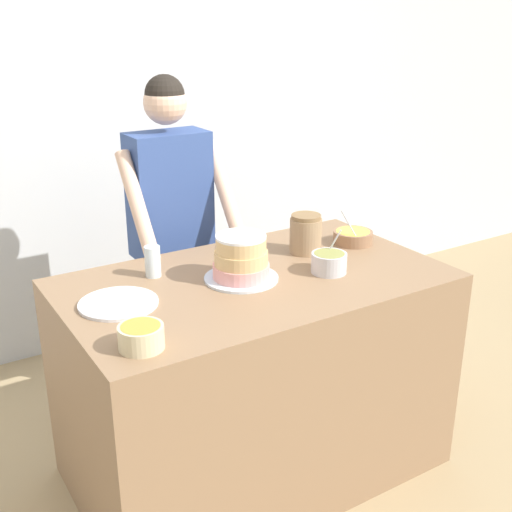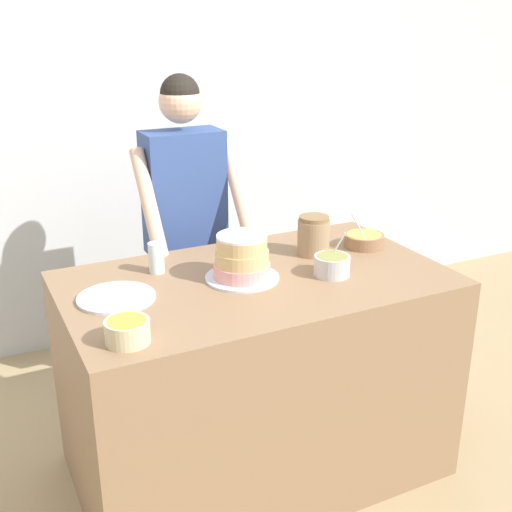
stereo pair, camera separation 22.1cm
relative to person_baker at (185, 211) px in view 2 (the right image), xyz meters
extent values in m
cube|color=silver|center=(0.03, 0.82, 0.33)|extent=(10.00, 0.05, 2.60)
cube|color=#8C6B4C|center=(0.03, -0.68, -0.53)|extent=(1.48, 0.86, 0.88)
cylinder|color=#2D2D38|center=(-0.08, 0.01, -0.59)|extent=(0.11, 0.11, 0.77)
cylinder|color=#2D2D38|center=(0.08, 0.01, -0.59)|extent=(0.11, 0.11, 0.77)
cube|color=#334C8C|center=(0.00, 0.01, 0.09)|extent=(0.36, 0.20, 0.58)
cylinder|color=beige|center=(-0.21, -0.15, 0.08)|extent=(0.07, 0.37, 0.49)
cylinder|color=beige|center=(0.21, -0.15, 0.08)|extent=(0.07, 0.37, 0.49)
sphere|color=beige|center=(0.00, 0.01, 0.50)|extent=(0.19, 0.19, 0.19)
sphere|color=black|center=(0.00, 0.01, 0.54)|extent=(0.18, 0.18, 0.18)
cylinder|color=silver|center=(-0.02, -0.67, -0.08)|extent=(0.29, 0.29, 0.01)
cylinder|color=pink|center=(-0.02, -0.67, -0.05)|extent=(0.22, 0.22, 0.05)
cylinder|color=#DBB275|center=(-0.02, -0.67, 0.00)|extent=(0.21, 0.21, 0.05)
cylinder|color=#DBB275|center=(-0.02, -0.67, 0.05)|extent=(0.19, 0.19, 0.05)
cylinder|color=white|center=(-0.02, -0.67, 0.09)|extent=(0.19, 0.19, 0.01)
cylinder|color=silver|center=(0.31, -0.79, -0.05)|extent=(0.14, 0.14, 0.08)
cylinder|color=olive|center=(0.31, -0.79, -0.01)|extent=(0.12, 0.12, 0.01)
cylinder|color=silver|center=(0.34, -0.76, 0.00)|extent=(0.06, 0.06, 0.16)
cylinder|color=#936B4C|center=(0.61, -0.57, -0.06)|extent=(0.17, 0.17, 0.06)
cylinder|color=#F2DB4C|center=(0.61, -0.57, -0.04)|extent=(0.15, 0.15, 0.01)
cylinder|color=silver|center=(0.57, -0.61, 0.00)|extent=(0.07, 0.08, 0.16)
cylinder|color=beige|center=(-0.55, -0.98, -0.05)|extent=(0.14, 0.14, 0.07)
cylinder|color=#EF9938|center=(-0.55, -0.98, -0.02)|extent=(0.12, 0.12, 0.01)
cylinder|color=silver|center=(-0.29, -0.46, -0.03)|extent=(0.06, 0.06, 0.12)
cylinder|color=silver|center=(-0.50, -0.64, -0.08)|extent=(0.28, 0.28, 0.01)
cylinder|color=#9E7F5B|center=(0.37, -0.56, -0.01)|extent=(0.14, 0.14, 0.15)
cylinder|color=olive|center=(0.37, -0.56, 0.07)|extent=(0.13, 0.13, 0.02)
camera|label=1|loc=(-1.17, -2.63, 0.87)|focal=45.00mm
camera|label=2|loc=(-0.98, -2.74, 0.87)|focal=45.00mm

